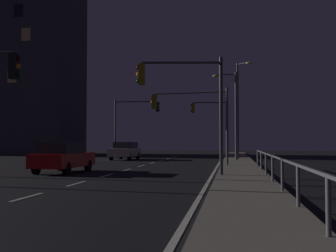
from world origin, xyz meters
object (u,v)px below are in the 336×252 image
car_oncoming (125,150)px  traffic_light_mid_left (134,116)px  traffic_light_near_left (191,110)px  traffic_light_far_center (212,117)px  street_lamp_far_end (240,102)px  street_lamp_across_street (232,107)px  traffic_light_mid_right (184,92)px  building_distant (6,63)px  car (63,157)px

car_oncoming → traffic_light_mid_left: size_ratio=0.77×
traffic_light_near_left → traffic_light_far_center: (0.72, 14.13, 0.34)m
traffic_light_far_center → street_lamp_far_end: bearing=-63.1°
traffic_light_mid_left → traffic_light_far_center: 7.63m
traffic_light_far_center → street_lamp_across_street: size_ratio=0.79×
traffic_light_mid_right → street_lamp_across_street: 15.54m
traffic_light_near_left → traffic_light_far_center: bearing=87.1°
street_lamp_across_street → building_distant: bearing=149.9°
traffic_light_mid_right → building_distant: (-26.51, 32.01, 7.79)m
building_distant → street_lamp_across_street: bearing=-30.1°
car → street_lamp_across_street: size_ratio=0.64×
traffic_light_near_left → building_distant: 35.84m
car → street_lamp_far_end: street_lamp_far_end is taller
traffic_light_near_left → traffic_light_far_center: size_ratio=0.93×
car_oncoming → traffic_light_mid_right: (7.23, -17.92, 3.06)m
car_oncoming → traffic_light_far_center: (7.44, 4.89, 3.19)m
traffic_light_mid_right → traffic_light_near_left: bearing=93.3°
car_oncoming → traffic_light_near_left: 11.78m
car → traffic_light_mid_right: 7.52m
traffic_light_mid_right → street_lamp_across_street: bearing=82.0°
traffic_light_mid_left → traffic_light_mid_right: (7.37, -21.99, -0.21)m
car → street_lamp_across_street: (8.71, 13.29, 3.55)m
car_oncoming → traffic_light_mid_left: 5.22m
traffic_light_mid_left → traffic_light_far_center: traffic_light_mid_left is taller
car_oncoming → street_lamp_far_end: bearing=-1.1°
traffic_light_mid_left → traffic_light_far_center: size_ratio=1.05×
car_oncoming → traffic_light_mid_right: traffic_light_mid_right is taller
traffic_light_near_left → traffic_light_mid_right: size_ratio=0.97×
traffic_light_far_center → building_distant: bearing=161.0°
traffic_light_near_left → traffic_light_mid_left: traffic_light_mid_left is taller
traffic_light_near_left → street_lamp_across_street: bearing=68.3°
traffic_light_mid_right → street_lamp_far_end: 17.97m
traffic_light_mid_left → street_lamp_across_street: size_ratio=0.82×
car_oncoming → traffic_light_far_center: size_ratio=0.81×
traffic_light_mid_right → street_lamp_far_end: street_lamp_far_end is taller
traffic_light_mid_right → street_lamp_across_street: (2.16, 15.38, 0.49)m
traffic_light_far_center → street_lamp_far_end: (2.58, -5.09, 0.98)m
street_lamp_far_end → street_lamp_across_street: bearing=-105.2°
car → building_distant: 37.57m
traffic_light_near_left → street_lamp_far_end: (3.30, 9.05, 1.31)m
car → building_distant: building_distant is taller
traffic_light_far_center → street_lamp_across_street: street_lamp_across_street is taller
car → street_lamp_across_street: street_lamp_across_street is taller
car → car_oncoming: size_ratio=1.00×
car → traffic_light_far_center: (6.77, 20.72, 3.19)m
car → traffic_light_mid_right: (6.55, -2.09, 3.06)m
car → traffic_light_near_left: size_ratio=0.87×
traffic_light_near_left → street_lamp_far_end: bearing=70.0°
traffic_light_near_left → building_distant: (-26.00, 23.33, 7.99)m
car → traffic_light_mid_left: traffic_light_mid_left is taller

